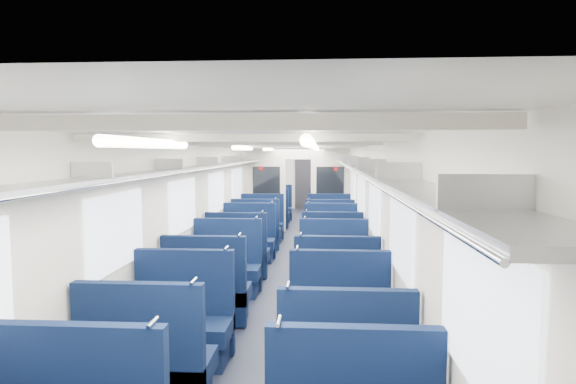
{
  "coord_description": "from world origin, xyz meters",
  "views": [
    {
      "loc": [
        0.63,
        -9.8,
        2.2
      ],
      "look_at": [
        -0.18,
        1.95,
        1.23
      ],
      "focal_mm": 30.27,
      "sensor_mm": 36.0,
      "label": 1
    }
  ],
  "objects_px": {
    "seat_9": "(336,295)",
    "seat_13": "(332,255)",
    "seat_4": "(147,370)",
    "seat_19": "(329,226)",
    "seat_7": "(340,328)",
    "seat_16": "(256,233)",
    "seat_11": "(334,271)",
    "seat_20": "(270,216)",
    "seat_22": "(275,210)",
    "seat_12": "(238,256)",
    "seat_14": "(249,243)",
    "seat_6": "(182,327)",
    "seat_23": "(327,211)",
    "bulkhead": "(298,187)",
    "seat_18": "(262,226)",
    "seat_10": "(226,271)",
    "seat_8": "(207,295)",
    "seat_15": "(331,243)",
    "seat_17": "(330,234)",
    "seat_5": "(345,380)",
    "end_door": "(305,183)",
    "seat_21": "(328,216)"
  },
  "relations": [
    {
      "from": "seat_9",
      "to": "seat_13",
      "type": "distance_m",
      "value": 2.43
    },
    {
      "from": "seat_4",
      "to": "seat_19",
      "type": "xyz_separation_m",
      "value": [
        1.66,
        8.09,
        0.0
      ]
    },
    {
      "from": "seat_7",
      "to": "seat_16",
      "type": "bearing_deg",
      "value": 105.92
    },
    {
      "from": "seat_11",
      "to": "seat_20",
      "type": "bearing_deg",
      "value": 104.42
    },
    {
      "from": "seat_11",
      "to": "seat_13",
      "type": "relative_size",
      "value": 1.0
    },
    {
      "from": "seat_7",
      "to": "seat_22",
      "type": "bearing_deg",
      "value": 99.22
    },
    {
      "from": "seat_7",
      "to": "seat_12",
      "type": "xyz_separation_m",
      "value": [
        -1.66,
        3.4,
        0.0
      ]
    },
    {
      "from": "seat_11",
      "to": "seat_14",
      "type": "relative_size",
      "value": 1.0
    },
    {
      "from": "seat_6",
      "to": "seat_23",
      "type": "bearing_deg",
      "value": 80.78
    },
    {
      "from": "bulkhead",
      "to": "seat_18",
      "type": "relative_size",
      "value": 2.35
    },
    {
      "from": "seat_10",
      "to": "seat_4",
      "type": "bearing_deg",
      "value": -90.0
    },
    {
      "from": "seat_7",
      "to": "seat_23",
      "type": "relative_size",
      "value": 1.0
    },
    {
      "from": "seat_8",
      "to": "seat_15",
      "type": "relative_size",
      "value": 1.0
    },
    {
      "from": "seat_9",
      "to": "seat_12",
      "type": "xyz_separation_m",
      "value": [
        -1.66,
        2.23,
        0.0
      ]
    },
    {
      "from": "seat_7",
      "to": "seat_18",
      "type": "relative_size",
      "value": 1.0
    },
    {
      "from": "seat_14",
      "to": "bulkhead",
      "type": "bearing_deg",
      "value": 77.3
    },
    {
      "from": "seat_7",
      "to": "seat_17",
      "type": "height_order",
      "value": "same"
    },
    {
      "from": "seat_5",
      "to": "seat_8",
      "type": "xyz_separation_m",
      "value": [
        -1.66,
        2.23,
        0.0
      ]
    },
    {
      "from": "end_door",
      "to": "seat_22",
      "type": "height_order",
      "value": "end_door"
    },
    {
      "from": "seat_11",
      "to": "seat_5",
      "type": "bearing_deg",
      "value": -90.0
    },
    {
      "from": "seat_11",
      "to": "seat_20",
      "type": "relative_size",
      "value": 1.0
    },
    {
      "from": "seat_17",
      "to": "seat_22",
      "type": "distance_m",
      "value": 4.72
    },
    {
      "from": "seat_15",
      "to": "seat_21",
      "type": "xyz_separation_m",
      "value": [
        0.0,
        4.26,
        0.0
      ]
    },
    {
      "from": "seat_16",
      "to": "seat_15",
      "type": "bearing_deg",
      "value": -32.8
    },
    {
      "from": "seat_18",
      "to": "seat_20",
      "type": "xyz_separation_m",
      "value": [
        0.0,
        2.01,
        0.0
      ]
    },
    {
      "from": "end_door",
      "to": "seat_19",
      "type": "bearing_deg",
      "value": -83.05
    },
    {
      "from": "seat_17",
      "to": "seat_12",
      "type": "bearing_deg",
      "value": -124.56
    },
    {
      "from": "seat_10",
      "to": "seat_13",
      "type": "relative_size",
      "value": 1.0
    },
    {
      "from": "seat_23",
      "to": "seat_12",
      "type": "bearing_deg",
      "value": -103.78
    },
    {
      "from": "seat_6",
      "to": "seat_10",
      "type": "xyz_separation_m",
      "value": [
        0.0,
        2.42,
        0.0
      ]
    },
    {
      "from": "seat_7",
      "to": "seat_14",
      "type": "height_order",
      "value": "same"
    },
    {
      "from": "seat_7",
      "to": "seat_8",
      "type": "height_order",
      "value": "same"
    },
    {
      "from": "seat_8",
      "to": "seat_18",
      "type": "xyz_separation_m",
      "value": [
        0.0,
        5.79,
        0.0
      ]
    },
    {
      "from": "seat_17",
      "to": "seat_20",
      "type": "relative_size",
      "value": 1.0
    },
    {
      "from": "end_door",
      "to": "seat_4",
      "type": "xyz_separation_m",
      "value": [
        -0.83,
        -14.9,
        -0.63
      ]
    },
    {
      "from": "seat_5",
      "to": "seat_17",
      "type": "relative_size",
      "value": 1.0
    },
    {
      "from": "seat_8",
      "to": "seat_14",
      "type": "distance_m",
      "value": 3.61
    },
    {
      "from": "seat_14",
      "to": "seat_17",
      "type": "height_order",
      "value": "same"
    },
    {
      "from": "seat_15",
      "to": "seat_20",
      "type": "bearing_deg",
      "value": 111.92
    },
    {
      "from": "seat_6",
      "to": "seat_10",
      "type": "relative_size",
      "value": 1.0
    },
    {
      "from": "seat_5",
      "to": "seat_13",
      "type": "xyz_separation_m",
      "value": [
        0.0,
        4.76,
        0.0
      ]
    },
    {
      "from": "bulkhead",
      "to": "end_door",
      "type": "bearing_deg",
      "value": 90.0
    },
    {
      "from": "seat_8",
      "to": "seat_15",
      "type": "xyz_separation_m",
      "value": [
        1.66,
        3.68,
        0.0
      ]
    },
    {
      "from": "seat_13",
      "to": "seat_14",
      "type": "xyz_separation_m",
      "value": [
        -1.66,
        1.08,
        0.0
      ]
    },
    {
      "from": "seat_6",
      "to": "seat_16",
      "type": "bearing_deg",
      "value": 90.0
    },
    {
      "from": "bulkhead",
      "to": "seat_21",
      "type": "bearing_deg",
      "value": 37.85
    },
    {
      "from": "seat_13",
      "to": "seat_16",
      "type": "distance_m",
      "value": 2.77
    },
    {
      "from": "seat_8",
      "to": "seat_12",
      "type": "relative_size",
      "value": 1.0
    },
    {
      "from": "seat_6",
      "to": "seat_21",
      "type": "xyz_separation_m",
      "value": [
        1.66,
        9.07,
        0.0
      ]
    },
    {
      "from": "end_door",
      "to": "seat_11",
      "type": "distance_m",
      "value": 11.43
    }
  ]
}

